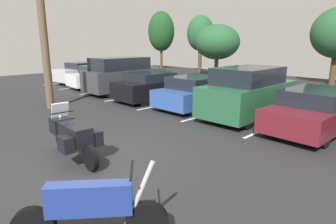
{
  "coord_description": "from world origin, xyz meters",
  "views": [
    {
      "loc": [
        6.02,
        -3.08,
        2.85
      ],
      "look_at": [
        -0.11,
        2.9,
        0.75
      ],
      "focal_mm": 30.35,
      "sensor_mm": 36.0,
      "label": 1
    }
  ],
  "objects_px": {
    "car_charcoal": "(124,75)",
    "car_maroon": "(317,110)",
    "motorcycle_touring": "(72,135)",
    "car_silver": "(87,72)",
    "car_black": "(156,86)",
    "car_white": "(103,77)",
    "car_blue": "(200,92)",
    "motorcycle_second": "(92,209)",
    "car_green": "(248,93)",
    "utility_pole": "(41,10)"
  },
  "relations": [
    {
      "from": "car_white",
      "to": "car_charcoal",
      "type": "height_order",
      "value": "car_charcoal"
    },
    {
      "from": "car_black",
      "to": "utility_pole",
      "type": "height_order",
      "value": "utility_pole"
    },
    {
      "from": "car_green",
      "to": "car_blue",
      "type": "bearing_deg",
      "value": 179.41
    },
    {
      "from": "motorcycle_touring",
      "to": "car_green",
      "type": "xyz_separation_m",
      "value": [
        0.84,
        6.86,
        0.33
      ]
    },
    {
      "from": "car_green",
      "to": "car_white",
      "type": "bearing_deg",
      "value": 179.87
    },
    {
      "from": "motorcycle_second",
      "to": "car_green",
      "type": "distance_m",
      "value": 8.45
    },
    {
      "from": "motorcycle_touring",
      "to": "car_maroon",
      "type": "distance_m",
      "value": 7.65
    },
    {
      "from": "car_black",
      "to": "utility_pole",
      "type": "relative_size",
      "value": 0.55
    },
    {
      "from": "car_charcoal",
      "to": "utility_pole",
      "type": "height_order",
      "value": "utility_pole"
    },
    {
      "from": "motorcycle_touring",
      "to": "car_white",
      "type": "bearing_deg",
      "value": 144.86
    },
    {
      "from": "car_green",
      "to": "car_silver",
      "type": "bearing_deg",
      "value": 178.33
    },
    {
      "from": "car_white",
      "to": "car_black",
      "type": "bearing_deg",
      "value": -2.96
    },
    {
      "from": "car_blue",
      "to": "car_maroon",
      "type": "bearing_deg",
      "value": -0.13
    },
    {
      "from": "utility_pole",
      "to": "car_black",
      "type": "bearing_deg",
      "value": 69.1
    },
    {
      "from": "car_white",
      "to": "car_green",
      "type": "bearing_deg",
      "value": -0.13
    },
    {
      "from": "car_green",
      "to": "car_black",
      "type": "bearing_deg",
      "value": -177.06
    },
    {
      "from": "utility_pole",
      "to": "car_maroon",
      "type": "bearing_deg",
      "value": 27.81
    },
    {
      "from": "car_charcoal",
      "to": "car_green",
      "type": "relative_size",
      "value": 1.06
    },
    {
      "from": "car_white",
      "to": "car_maroon",
      "type": "bearing_deg",
      "value": -0.04
    },
    {
      "from": "car_white",
      "to": "utility_pole",
      "type": "distance_m",
      "value": 7.11
    },
    {
      "from": "car_maroon",
      "to": "car_white",
      "type": "bearing_deg",
      "value": 179.96
    },
    {
      "from": "motorcycle_second",
      "to": "car_blue",
      "type": "distance_m",
      "value": 9.43
    },
    {
      "from": "car_maroon",
      "to": "car_charcoal",
      "type": "bearing_deg",
      "value": -179.19
    },
    {
      "from": "car_charcoal",
      "to": "car_green",
      "type": "height_order",
      "value": "car_charcoal"
    },
    {
      "from": "motorcycle_touring",
      "to": "car_blue",
      "type": "height_order",
      "value": "car_blue"
    },
    {
      "from": "motorcycle_second",
      "to": "motorcycle_touring",
      "type": "bearing_deg",
      "value": 158.1
    },
    {
      "from": "utility_pole",
      "to": "motorcycle_second",
      "type": "bearing_deg",
      "value": -19.0
    },
    {
      "from": "motorcycle_touring",
      "to": "utility_pole",
      "type": "relative_size",
      "value": 0.28
    },
    {
      "from": "car_charcoal",
      "to": "car_blue",
      "type": "xyz_separation_m",
      "value": [
        5.53,
        0.16,
        -0.33
      ]
    },
    {
      "from": "car_white",
      "to": "car_green",
      "type": "distance_m",
      "value": 10.62
    },
    {
      "from": "car_white",
      "to": "motorcycle_touring",
      "type": "bearing_deg",
      "value": -35.14
    },
    {
      "from": "motorcycle_touring",
      "to": "car_maroon",
      "type": "xyz_separation_m",
      "value": [
        3.36,
        6.87,
        0.05
      ]
    },
    {
      "from": "car_white",
      "to": "car_charcoal",
      "type": "relative_size",
      "value": 0.93
    },
    {
      "from": "motorcycle_second",
      "to": "car_green",
      "type": "bearing_deg",
      "value": 105.77
    },
    {
      "from": "car_silver",
      "to": "car_charcoal",
      "type": "distance_m",
      "value": 5.34
    },
    {
      "from": "car_black",
      "to": "car_maroon",
      "type": "distance_m",
      "value": 7.63
    },
    {
      "from": "car_charcoal",
      "to": "car_black",
      "type": "bearing_deg",
      "value": -2.54
    },
    {
      "from": "car_charcoal",
      "to": "utility_pole",
      "type": "distance_m",
      "value": 5.85
    },
    {
      "from": "car_white",
      "to": "car_maroon",
      "type": "distance_m",
      "value": 13.14
    },
    {
      "from": "motorcycle_touring",
      "to": "car_black",
      "type": "relative_size",
      "value": 0.5
    },
    {
      "from": "motorcycle_touring",
      "to": "car_white",
      "type": "distance_m",
      "value": 11.96
    },
    {
      "from": "car_silver",
      "to": "car_black",
      "type": "relative_size",
      "value": 1.02
    },
    {
      "from": "car_silver",
      "to": "car_green",
      "type": "height_order",
      "value": "car_green"
    },
    {
      "from": "car_charcoal",
      "to": "car_maroon",
      "type": "distance_m",
      "value": 10.51
    },
    {
      "from": "car_silver",
      "to": "utility_pole",
      "type": "relative_size",
      "value": 0.56
    },
    {
      "from": "utility_pole",
      "to": "car_silver",
      "type": "bearing_deg",
      "value": 140.12
    },
    {
      "from": "car_white",
      "to": "car_charcoal",
      "type": "xyz_separation_m",
      "value": [
        2.64,
        -0.16,
        0.32
      ]
    },
    {
      "from": "car_silver",
      "to": "car_blue",
      "type": "xyz_separation_m",
      "value": [
        10.84,
        -0.36,
        -0.06
      ]
    },
    {
      "from": "car_silver",
      "to": "car_white",
      "type": "distance_m",
      "value": 2.7
    },
    {
      "from": "motorcycle_second",
      "to": "car_silver",
      "type": "relative_size",
      "value": 0.39
    }
  ]
}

